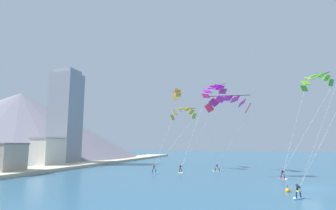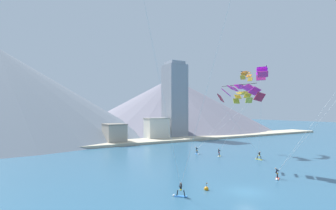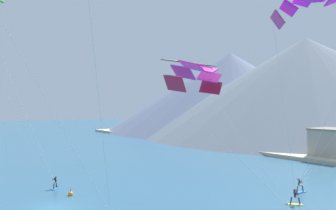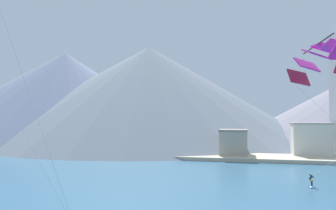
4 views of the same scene
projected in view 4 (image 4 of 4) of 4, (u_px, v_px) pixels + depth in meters
The scene contains 8 objects.
kitesurfer_near_trail at pixel (311, 183), 39.08m from camera, with size 0.87×1.78×1.73m.
parafoil_kite_near_lead at pixel (325, 59), 25.86m from camera, with size 10.80×8.16×12.97m.
shoreline_strip at pixel (227, 157), 66.15m from camera, with size 180.00×10.00×0.70m, color beige.
shore_building_harbour_front at pixel (233, 143), 67.68m from camera, with size 5.75×7.08×5.84m.
shore_building_promenade_mid at pixel (311, 140), 67.08m from camera, with size 7.76×4.97×7.24m.
shore_building_quay_east at pixel (134, 146), 73.35m from camera, with size 10.31×6.30×3.86m.
mountain_peak_central_summit at pixel (65, 96), 123.34m from camera, with size 103.28×103.28×32.64m.
mountain_peak_east_shoulder at pixel (149, 93), 119.93m from camera, with size 115.23×115.23×34.17m.
Camera 4 is at (3.12, -17.60, 8.47)m, focal length 35.00 mm.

